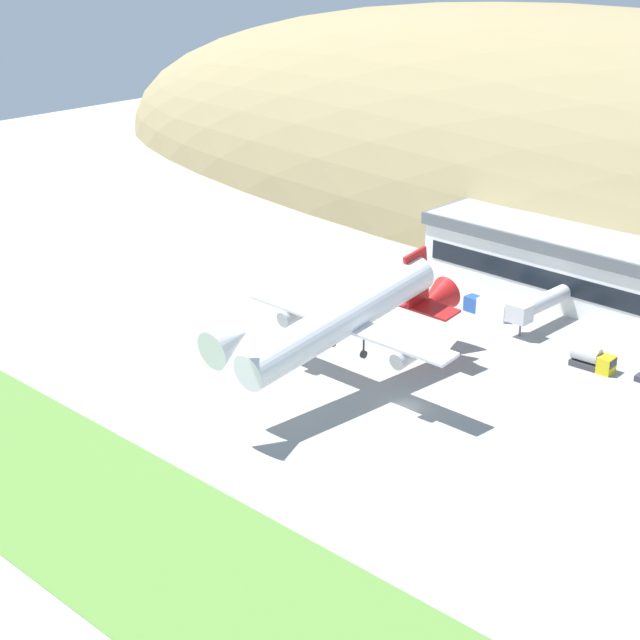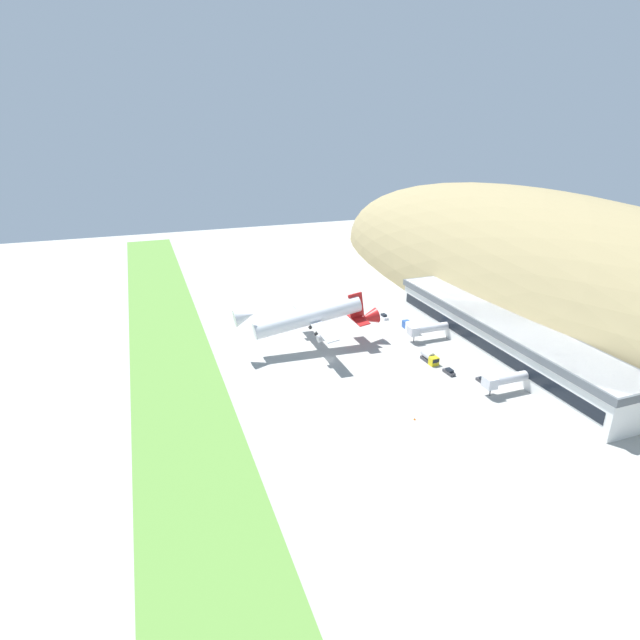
{
  "view_description": "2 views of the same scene",
  "coord_description": "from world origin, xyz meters",
  "px_view_note": "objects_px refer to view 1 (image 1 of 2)",
  "views": [
    {
      "loc": [
        80.4,
        -100.11,
        64.04
      ],
      "look_at": [
        -11.03,
        -5.01,
        10.88
      ],
      "focal_mm": 60.0,
      "sensor_mm": 36.0,
      "label": 1
    },
    {
      "loc": [
        125.45,
        -48.08,
        66.2
      ],
      "look_at": [
        -10.37,
        1.49,
        8.88
      ],
      "focal_mm": 28.0,
      "sensor_mm": 36.0,
      "label": 2
    }
  ],
  "objects_px": {
    "fuel_truck": "(592,359)",
    "traffic_cone_1": "(374,305)",
    "box_truck": "(488,307)",
    "service_car_0": "(411,296)",
    "jetway_0": "(537,305)",
    "cargo_airplane": "(345,319)"
  },
  "relations": [
    {
      "from": "cargo_airplane",
      "to": "box_truck",
      "type": "relative_size",
      "value": 5.59
    },
    {
      "from": "cargo_airplane",
      "to": "box_truck",
      "type": "xyz_separation_m",
      "value": [
        -2.05,
        36.54,
        -9.16
      ]
    },
    {
      "from": "fuel_truck",
      "to": "jetway_0",
      "type": "bearing_deg",
      "value": 152.84
    },
    {
      "from": "traffic_cone_1",
      "to": "service_car_0",
      "type": "bearing_deg",
      "value": 68.1
    },
    {
      "from": "fuel_truck",
      "to": "traffic_cone_1",
      "type": "relative_size",
      "value": 11.29
    },
    {
      "from": "fuel_truck",
      "to": "service_car_0",
      "type": "bearing_deg",
      "value": 174.58
    },
    {
      "from": "fuel_truck",
      "to": "traffic_cone_1",
      "type": "height_order",
      "value": "fuel_truck"
    },
    {
      "from": "jetway_0",
      "to": "fuel_truck",
      "type": "distance_m",
      "value": 16.3
    },
    {
      "from": "fuel_truck",
      "to": "traffic_cone_1",
      "type": "distance_m",
      "value": 39.02
    },
    {
      "from": "cargo_airplane",
      "to": "service_car_0",
      "type": "height_order",
      "value": "cargo_airplane"
    },
    {
      "from": "service_car_0",
      "to": "fuel_truck",
      "type": "height_order",
      "value": "fuel_truck"
    },
    {
      "from": "cargo_airplane",
      "to": "box_truck",
      "type": "distance_m",
      "value": 37.72
    },
    {
      "from": "cargo_airplane",
      "to": "traffic_cone_1",
      "type": "distance_m",
      "value": 33.93
    },
    {
      "from": "traffic_cone_1",
      "to": "jetway_0",
      "type": "bearing_deg",
      "value": 22.79
    },
    {
      "from": "service_car_0",
      "to": "box_truck",
      "type": "xyz_separation_m",
      "value": [
        13.34,
        3.25,
        0.7
      ]
    },
    {
      "from": "service_car_0",
      "to": "traffic_cone_1",
      "type": "distance_m",
      "value": 6.91
    },
    {
      "from": "box_truck",
      "to": "traffic_cone_1",
      "type": "bearing_deg",
      "value": -148.78
    },
    {
      "from": "jetway_0",
      "to": "service_car_0",
      "type": "bearing_deg",
      "value": -169.9
    },
    {
      "from": "cargo_airplane",
      "to": "box_truck",
      "type": "height_order",
      "value": "cargo_airplane"
    },
    {
      "from": "jetway_0",
      "to": "service_car_0",
      "type": "height_order",
      "value": "jetway_0"
    },
    {
      "from": "fuel_truck",
      "to": "box_truck",
      "type": "relative_size",
      "value": 0.78
    },
    {
      "from": "cargo_airplane",
      "to": "service_car_0",
      "type": "xyz_separation_m",
      "value": [
        -15.39,
        33.29,
        -9.86
      ]
    }
  ]
}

